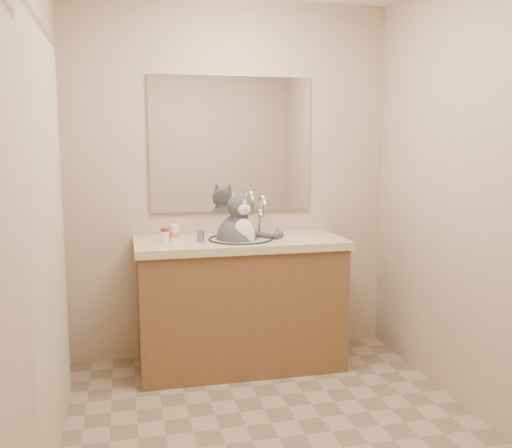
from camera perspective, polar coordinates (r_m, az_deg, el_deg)
The scene contains 8 objects.
room at distance 2.68m, azimuth 2.48°, elevation 2.48°, with size 2.22×2.52×2.42m.
vanity at distance 3.75m, azimuth -1.59°, elevation -7.63°, with size 1.34×0.59×1.12m.
mirror at distance 3.87m, azimuth -2.47°, elevation 7.95°, with size 1.10×0.02×0.90m, color white.
shower_curtain at distance 2.73m, azimuth -19.92°, elevation -1.51°, with size 0.02×1.30×1.93m.
cat at distance 3.65m, azimuth -1.82°, elevation -1.35°, with size 0.44×0.35×0.53m.
pill_bottle_redcap at distance 3.56m, azimuth -9.09°, elevation -1.12°, with size 0.06×0.06×0.09m.
pill_bottle_orange at distance 3.60m, azimuth -8.17°, elevation -0.92°, with size 0.07×0.07×0.11m.
grey_canister at distance 3.56m, azimuth -5.55°, elevation -1.21°, with size 0.06×0.06×0.07m.
Camera 1 is at (-0.72, -2.57, 1.47)m, focal length 40.00 mm.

